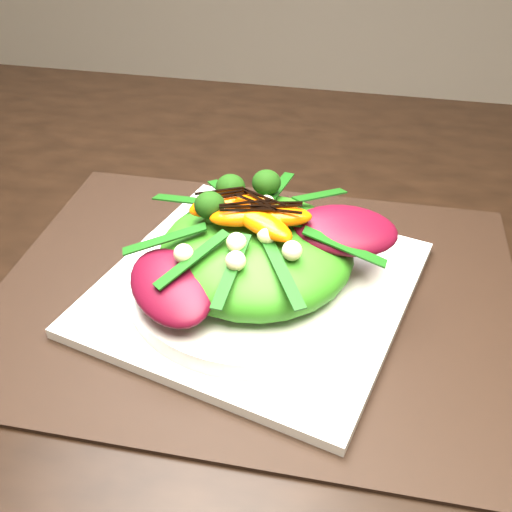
% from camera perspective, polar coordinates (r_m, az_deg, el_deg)
% --- Properties ---
extents(dining_table, '(1.60, 0.90, 0.75)m').
position_cam_1_polar(dining_table, '(0.70, -0.42, 0.67)').
color(dining_table, black).
rests_on(dining_table, floor).
extents(placemat, '(0.53, 0.40, 0.00)m').
position_cam_1_polar(placemat, '(0.61, -0.00, -3.53)').
color(placemat, black).
rests_on(placemat, dining_table).
extents(plate_base, '(0.35, 0.35, 0.01)m').
position_cam_1_polar(plate_base, '(0.60, -0.00, -2.98)').
color(plate_base, silver).
rests_on(plate_base, placemat).
extents(salad_bowl, '(0.28, 0.28, 0.02)m').
position_cam_1_polar(salad_bowl, '(0.59, -0.00, -1.88)').
color(salad_bowl, silver).
rests_on(salad_bowl, plate_base).
extents(lettuce_mound, '(0.25, 0.25, 0.06)m').
position_cam_1_polar(lettuce_mound, '(0.57, -0.00, 0.38)').
color(lettuce_mound, '#337D17').
rests_on(lettuce_mound, salad_bowl).
extents(radicchio_leaf, '(0.11, 0.09, 0.02)m').
position_cam_1_polar(radicchio_leaf, '(0.57, 8.57, 2.46)').
color(radicchio_leaf, '#460716').
rests_on(radicchio_leaf, lettuce_mound).
extents(orange_segment, '(0.07, 0.04, 0.02)m').
position_cam_1_polar(orange_segment, '(0.57, -1.93, 4.86)').
color(orange_segment, '#ED4F03').
rests_on(orange_segment, lettuce_mound).
extents(broccoli_floret, '(0.04, 0.04, 0.04)m').
position_cam_1_polar(broccoli_floret, '(0.59, -6.69, 5.50)').
color(broccoli_floret, '#1A360A').
rests_on(broccoli_floret, lettuce_mound).
extents(macadamia_nut, '(0.02, 0.02, 0.02)m').
position_cam_1_polar(macadamia_nut, '(0.51, 2.58, -0.04)').
color(macadamia_nut, '#C3AC8A').
rests_on(macadamia_nut, lettuce_mound).
extents(balsamic_drizzle, '(0.05, 0.01, 0.00)m').
position_cam_1_polar(balsamic_drizzle, '(0.57, -1.95, 5.67)').
color(balsamic_drizzle, black).
rests_on(balsamic_drizzle, orange_segment).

